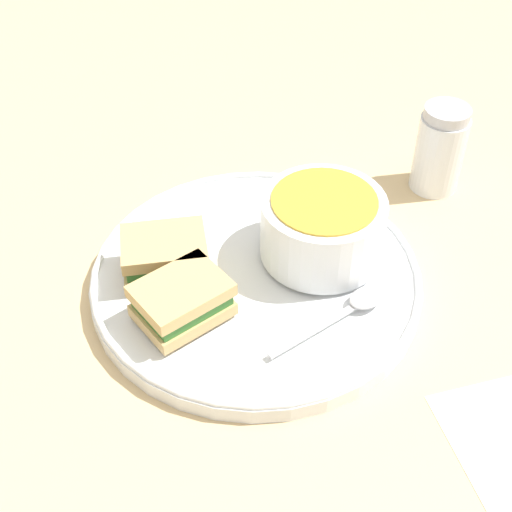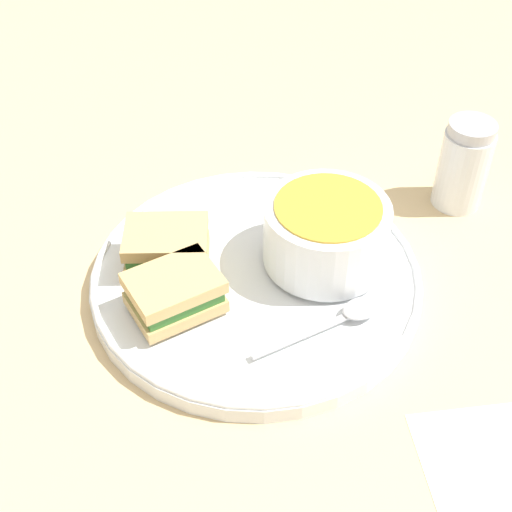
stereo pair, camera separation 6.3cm
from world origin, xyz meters
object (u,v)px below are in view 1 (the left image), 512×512
at_px(spoon, 358,303).
at_px(sandwich_half_far, 182,300).
at_px(soup_bowl, 321,224).
at_px(salt_shaker, 440,149).
at_px(sandwich_half_near, 165,254).

height_order(spoon, sandwich_half_far, sandwich_half_far).
height_order(soup_bowl, spoon, soup_bowl).
bearing_deg(salt_shaker, sandwich_half_far, -72.27).
height_order(spoon, sandwich_half_near, sandwich_half_near).
xyz_separation_m(soup_bowl, spoon, (0.08, 0.00, -0.03)).
distance_m(spoon, sandwich_half_near, 0.18).
bearing_deg(sandwich_half_near, sandwich_half_far, -2.12).
xyz_separation_m(spoon, salt_shaker, (-0.14, 0.17, 0.02)).
bearing_deg(sandwich_half_near, salt_shaker, 97.36).
distance_m(spoon, sandwich_half_far, 0.15).
xyz_separation_m(soup_bowl, sandwich_half_far, (0.03, -0.14, -0.01)).
height_order(sandwich_half_far, salt_shaker, salt_shaker).
height_order(sandwich_half_near, salt_shaker, salt_shaker).
height_order(soup_bowl, sandwich_half_far, soup_bowl).
relative_size(soup_bowl, spoon, 0.92).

